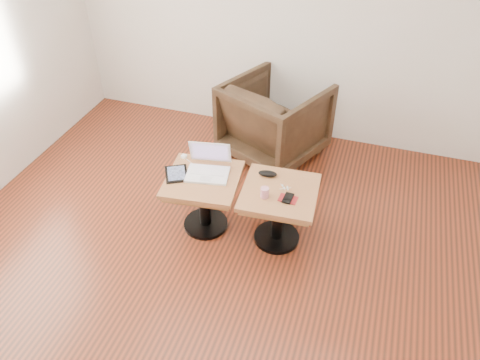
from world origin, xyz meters
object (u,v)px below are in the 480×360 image
(side_table_right, at_px, (279,203))
(armchair, at_px, (275,120))
(side_table_left, at_px, (204,190))
(laptop, at_px, (208,167))
(striped_cup, at_px, (265,193))

(side_table_right, xyz_separation_m, armchair, (-0.34, 1.15, 0.01))
(side_table_left, distance_m, laptop, 0.19)
(side_table_left, height_order, armchair, armchair)
(striped_cup, bearing_deg, side_table_right, 49.38)
(side_table_left, relative_size, laptop, 1.66)
(side_table_left, height_order, laptop, laptop)
(striped_cup, relative_size, armchair, 0.09)
(laptop, xyz_separation_m, striped_cup, (0.50, -0.15, -0.01))
(side_table_right, bearing_deg, laptop, 171.40)
(side_table_right, bearing_deg, armchair, 102.62)
(laptop, height_order, striped_cup, laptop)
(side_table_left, distance_m, armchair, 1.21)
(side_table_right, height_order, laptop, laptop)
(side_table_left, xyz_separation_m, armchair, (0.26, 1.18, 0.01))
(side_table_right, bearing_deg, side_table_left, 179.40)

